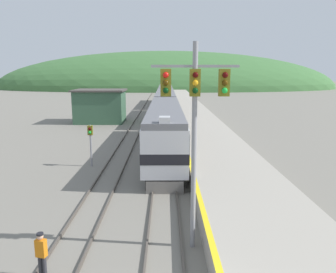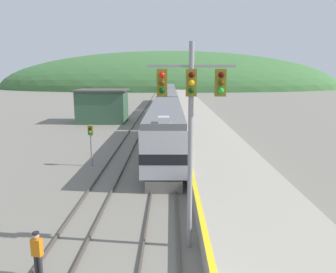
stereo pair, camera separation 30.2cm
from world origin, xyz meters
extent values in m
cube|color=#4C443D|center=(-0.72, 70.00, 0.08)|extent=(0.08, 180.00, 0.16)
cube|color=#4C443D|center=(0.72, 70.00, 0.08)|extent=(0.08, 180.00, 0.16)
cube|color=#4C443D|center=(-4.54, 70.00, 0.08)|extent=(0.08, 180.00, 0.16)
cube|color=#4C443D|center=(-3.11, 70.00, 0.08)|extent=(0.08, 180.00, 0.16)
cube|color=#9E9689|center=(4.32, 50.00, 0.54)|extent=(5.45, 140.00, 1.09)
cube|color=yellow|center=(1.72, 50.00, 1.09)|extent=(0.24, 140.00, 0.01)
ellipsoid|color=#3D6B38|center=(0.00, 141.46, 0.00)|extent=(150.34, 67.65, 32.44)
cube|color=#385B42|center=(-9.32, 39.64, 2.23)|extent=(6.70, 5.23, 4.46)
cube|color=#47423D|center=(-9.32, 39.64, 4.58)|extent=(7.20, 5.73, 0.24)
cube|color=black|center=(0.00, 21.39, 0.42)|extent=(2.36, 19.22, 0.85)
cube|color=#BCBCC1|center=(0.00, 21.39, 2.34)|extent=(2.88, 20.44, 2.97)
cube|color=black|center=(0.00, 21.39, 2.10)|extent=(2.91, 20.46, 0.65)
cube|color=black|center=(0.00, 21.39, 2.99)|extent=(2.91, 19.22, 0.89)
cube|color=slate|center=(0.00, 21.39, 4.02)|extent=(2.71, 20.44, 0.40)
cube|color=black|center=(0.00, 12.30, 2.99)|extent=(2.92, 2.20, 1.19)
cube|color=#BCBCC1|center=(0.00, 11.62, 4.40)|extent=(0.64, 0.80, 0.36)
cube|color=slate|center=(0.00, 11.37, 0.38)|extent=(2.25, 0.40, 0.77)
cube|color=black|center=(0.00, 43.19, 0.42)|extent=(2.36, 20.07, 0.85)
cube|color=#BCBCC1|center=(0.00, 43.19, 2.34)|extent=(2.88, 21.35, 2.97)
cube|color=black|center=(0.00, 43.19, 2.10)|extent=(2.91, 21.37, 0.65)
cube|color=black|center=(0.00, 43.19, 2.99)|extent=(2.91, 20.07, 0.89)
cube|color=slate|center=(0.00, 43.19, 4.02)|extent=(2.71, 21.35, 0.40)
cube|color=black|center=(0.00, 65.43, 0.42)|extent=(2.36, 20.07, 0.85)
cube|color=#BCBCC1|center=(0.00, 65.43, 2.34)|extent=(2.88, 21.35, 2.97)
cube|color=black|center=(0.00, 65.43, 2.10)|extent=(2.91, 21.37, 0.65)
cube|color=black|center=(0.00, 65.43, 2.99)|extent=(2.91, 20.07, 0.89)
cube|color=slate|center=(0.00, 65.43, 4.02)|extent=(2.71, 21.35, 0.40)
cylinder|color=gray|center=(1.17, 5.25, 4.12)|extent=(0.20, 0.20, 8.24)
cube|color=gray|center=(1.17, 5.25, 7.34)|extent=(3.30, 0.10, 0.10)
cube|color=#6B6619|center=(0.07, 5.25, 6.73)|extent=(0.40, 0.28, 1.02)
sphere|color=red|center=(0.07, 5.07, 7.01)|extent=(0.22, 0.22, 0.22)
sphere|color=#412C05|center=(0.07, 5.07, 6.73)|extent=(0.22, 0.22, 0.22)
sphere|color=black|center=(0.07, 5.07, 6.44)|extent=(0.22, 0.22, 0.22)
cube|color=#6B6619|center=(1.17, 5.25, 6.73)|extent=(0.40, 0.28, 1.02)
sphere|color=#3C0504|center=(1.17, 5.07, 7.01)|extent=(0.22, 0.22, 0.22)
sphere|color=orange|center=(1.17, 5.07, 6.73)|extent=(0.22, 0.22, 0.22)
sphere|color=black|center=(1.17, 5.07, 6.44)|extent=(0.22, 0.22, 0.22)
cube|color=#6B6619|center=(2.27, 5.25, 6.73)|extent=(0.40, 0.28, 1.02)
sphere|color=#3C0504|center=(2.27, 5.07, 7.01)|extent=(0.22, 0.22, 0.22)
sphere|color=#412C05|center=(2.27, 5.07, 6.73)|extent=(0.22, 0.22, 0.22)
sphere|color=green|center=(2.27, 5.07, 6.44)|extent=(0.22, 0.22, 0.22)
cylinder|color=gray|center=(-5.65, 17.13, 1.61)|extent=(0.14, 0.14, 3.21)
cube|color=#6B6619|center=(-5.65, 17.13, 2.81)|extent=(0.36, 0.28, 0.71)
sphere|color=#3C0504|center=(-5.65, 16.96, 2.94)|extent=(0.22, 0.22, 0.22)
sphere|color=green|center=(-5.65, 16.96, 2.67)|extent=(0.22, 0.22, 0.22)
cylinder|color=#2D2D33|center=(-4.34, 3.19, 0.41)|extent=(0.14, 0.14, 0.82)
cylinder|color=#2D2D33|center=(-4.18, 3.15, 0.41)|extent=(0.14, 0.14, 0.82)
cube|color=orange|center=(-4.26, 3.17, 1.14)|extent=(0.40, 0.30, 0.63)
sphere|color=tan|center=(-4.26, 3.17, 1.57)|extent=(0.22, 0.22, 0.22)
cylinder|color=black|center=(-4.26, 3.17, 1.67)|extent=(0.23, 0.23, 0.07)
camera|label=1|loc=(0.07, -7.22, 7.12)|focal=35.00mm
camera|label=2|loc=(0.37, -7.22, 7.12)|focal=35.00mm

